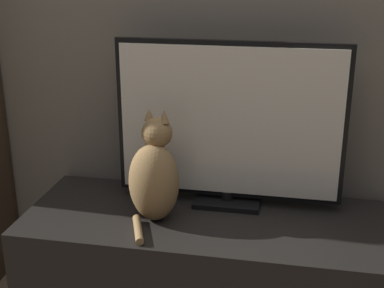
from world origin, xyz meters
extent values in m
cube|color=black|center=(0.00, 0.91, 0.22)|extent=(1.37, 0.54, 0.44)
cube|color=black|center=(0.05, 1.04, 0.45)|extent=(0.25, 0.15, 0.02)
cylinder|color=black|center=(0.05, 1.04, 0.48)|extent=(0.04, 0.04, 0.03)
cube|color=black|center=(0.05, 1.05, 0.77)|extent=(0.85, 0.02, 0.60)
cube|color=silver|center=(0.05, 1.03, 0.77)|extent=(0.82, 0.01, 0.56)
ellipsoid|color=#997547|center=(-0.19, 0.86, 0.59)|extent=(0.22, 0.21, 0.29)
ellipsoid|color=black|center=(-0.18, 0.92, 0.57)|extent=(0.11, 0.08, 0.16)
sphere|color=#997547|center=(-0.18, 0.89, 0.76)|extent=(0.13, 0.13, 0.11)
cone|color=#997547|center=(-0.21, 0.90, 0.83)|extent=(0.04, 0.04, 0.04)
cone|color=#997547|center=(-0.15, 0.89, 0.83)|extent=(0.04, 0.04, 0.04)
cylinder|color=#997547|center=(-0.22, 0.74, 0.46)|extent=(0.09, 0.17, 0.03)
camera|label=1|loc=(0.28, -0.84, 1.36)|focal=50.00mm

